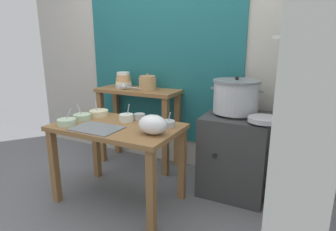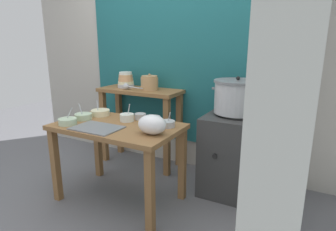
% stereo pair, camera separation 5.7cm
% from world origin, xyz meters
% --- Properties ---
extents(ground_plane, '(9.00, 9.00, 0.00)m').
position_xyz_m(ground_plane, '(0.00, 0.00, 0.00)').
color(ground_plane, slate).
extents(wall_back, '(4.40, 0.12, 2.60)m').
position_xyz_m(wall_back, '(0.08, 1.10, 1.30)').
color(wall_back, '#B2ADA3').
rests_on(wall_back, ground).
extents(wall_right, '(0.30, 3.20, 2.60)m').
position_xyz_m(wall_right, '(1.40, 0.20, 1.30)').
color(wall_right, silver).
rests_on(wall_right, ground).
extents(prep_table, '(1.10, 0.66, 0.72)m').
position_xyz_m(prep_table, '(-0.06, 0.05, 0.61)').
color(prep_table, olive).
rests_on(prep_table, ground).
extents(back_shelf_table, '(0.96, 0.40, 0.90)m').
position_xyz_m(back_shelf_table, '(-0.34, 0.83, 0.68)').
color(back_shelf_table, olive).
rests_on(back_shelf_table, ground).
extents(stove_block, '(0.60, 0.61, 0.78)m').
position_xyz_m(stove_block, '(0.84, 0.70, 0.38)').
color(stove_block, '#383838').
rests_on(stove_block, ground).
extents(steamer_pot, '(0.48, 0.43, 0.34)m').
position_xyz_m(steamer_pot, '(0.80, 0.72, 0.93)').
color(steamer_pot, '#B7BABF').
rests_on(steamer_pot, stove_block).
extents(clay_pot, '(0.19, 0.19, 0.18)m').
position_xyz_m(clay_pot, '(-0.21, 0.83, 0.98)').
color(clay_pot, tan).
rests_on(clay_pot, back_shelf_table).
extents(bowl_stack_enamel, '(0.19, 0.19, 0.18)m').
position_xyz_m(bowl_stack_enamel, '(-0.55, 0.85, 0.98)').
color(bowl_stack_enamel, '#B7BABF').
rests_on(bowl_stack_enamel, back_shelf_table).
extents(ladle, '(0.28, 0.08, 0.07)m').
position_xyz_m(ladle, '(-0.45, 0.73, 0.94)').
color(ladle, '#B7BABF').
rests_on(ladle, back_shelf_table).
extents(serving_tray, '(0.40, 0.28, 0.01)m').
position_xyz_m(serving_tray, '(-0.14, -0.12, 0.72)').
color(serving_tray, slate).
rests_on(serving_tray, prep_table).
extents(plastic_bag, '(0.23, 0.18, 0.16)m').
position_xyz_m(plastic_bag, '(0.34, -0.03, 0.80)').
color(plastic_bag, white).
rests_on(plastic_bag, prep_table).
extents(wide_pan, '(0.26, 0.26, 0.04)m').
position_xyz_m(wide_pan, '(1.09, 0.51, 0.80)').
color(wide_pan, '#B7BABF').
rests_on(wide_pan, stove_block).
extents(prep_bowl_0, '(0.13, 0.13, 0.05)m').
position_xyz_m(prep_bowl_0, '(0.16, 0.29, 0.75)').
color(prep_bowl_0, '#B7BABF').
rests_on(prep_bowl_0, prep_table).
extents(prep_bowl_1, '(0.18, 0.18, 0.15)m').
position_xyz_m(prep_bowl_1, '(-0.40, 0.22, 0.75)').
color(prep_bowl_1, beige).
rests_on(prep_bowl_1, prep_table).
extents(prep_bowl_2, '(0.11, 0.11, 0.05)m').
position_xyz_m(prep_bowl_2, '(0.02, 0.29, 0.75)').
color(prep_bowl_2, '#B7BABF').
rests_on(prep_bowl_2, prep_table).
extents(prep_bowl_3, '(0.16, 0.16, 0.15)m').
position_xyz_m(prep_bowl_3, '(-0.44, -0.15, 0.75)').
color(prep_bowl_3, '#B7D1AD').
rests_on(prep_bowl_3, prep_table).
extents(prep_bowl_4, '(0.13, 0.13, 0.16)m').
position_xyz_m(prep_bowl_4, '(-0.05, 0.18, 0.76)').
color(prep_bowl_4, silver).
rests_on(prep_bowl_4, prep_table).
extents(prep_bowl_5, '(0.16, 0.16, 0.15)m').
position_xyz_m(prep_bowl_5, '(-0.45, 0.04, 0.75)').
color(prep_bowl_5, '#B7D1AD').
rests_on(prep_bowl_5, prep_table).
extents(prep_bowl_6, '(0.14, 0.14, 0.13)m').
position_xyz_m(prep_bowl_6, '(0.35, 0.20, 0.75)').
color(prep_bowl_6, '#B7BABF').
rests_on(prep_bowl_6, prep_table).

